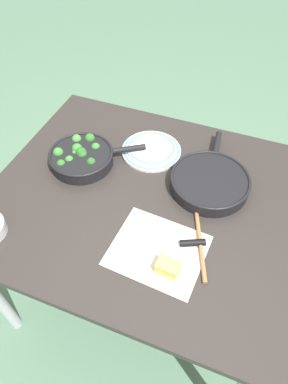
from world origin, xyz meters
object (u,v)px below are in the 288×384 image
grater_knife (182,244)px  dinner_plate_stack (151,150)px  skillet_broccoli (82,156)px  cheese_block (168,267)px  skillet_eggs (210,182)px  wooden_spoon (197,218)px

grater_knife → dinner_plate_stack: dinner_plate_stack is taller
skillet_broccoli → dinner_plate_stack: skillet_broccoli is taller
skillet_broccoli → grater_knife: bearing=-58.7°
cheese_block → dinner_plate_stack: size_ratio=0.31×
skillet_eggs → cheese_block: size_ratio=5.75×
grater_knife → dinner_plate_stack: (-0.25, 0.39, 0.00)m
grater_knife → cheese_block: size_ratio=2.83×
wooden_spoon → skillet_eggs: bearing=-21.3°
skillet_broccoli → cheese_block: 0.59m
wooden_spoon → dinner_plate_stack: (-0.27, 0.27, 0.01)m
skillet_broccoli → skillet_eggs: skillet_broccoli is taller
skillet_eggs → cheese_block: skillet_eggs is taller
grater_knife → skillet_eggs: bearing=-119.0°
skillet_eggs → dinner_plate_stack: skillet_eggs is taller
skillet_broccoli → wooden_spoon: (0.52, -0.11, -0.02)m
wooden_spoon → cheese_block: 0.23m
skillet_eggs → dinner_plate_stack: (-0.27, 0.10, -0.01)m
grater_knife → cheese_block: cheese_block is taller
skillet_eggs → dinner_plate_stack: size_ratio=1.76×
dinner_plate_stack → wooden_spoon: bearing=-44.8°
skillet_eggs → cheese_block: bearing=169.0°
cheese_block → grater_knife: bearing=82.6°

